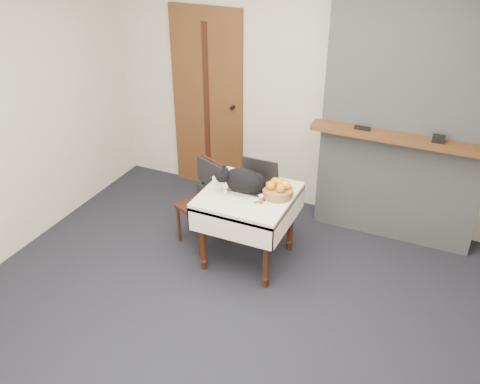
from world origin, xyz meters
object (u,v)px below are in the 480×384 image
object	(u,v)px
cream_jar	(216,181)
fruit_basket	(278,190)
laptop	(256,182)
chair	(208,191)
door	(208,102)
pill_bottle	(261,199)
side_table	(248,204)
cat	(244,181)

from	to	relation	value
cream_jar	fruit_basket	bearing A→B (deg)	3.14
laptop	chair	size ratio (longest dim) A/B	0.41
door	pill_bottle	size ratio (longest dim) A/B	24.44
side_table	fruit_basket	bearing A→B (deg)	13.85
fruit_basket	cream_jar	bearing A→B (deg)	-176.86
side_table	pill_bottle	xyz separation A→B (m)	(0.17, -0.12, 0.16)
cat	chair	bearing A→B (deg)	137.20
door	cat	world-z (taller)	door
door	laptop	size ratio (longest dim) A/B	5.83
side_table	fruit_basket	distance (m)	0.31
door	cat	xyz separation A→B (m)	(0.95, -1.16, -0.19)
cream_jar	pill_bottle	size ratio (longest dim) A/B	0.84
pill_bottle	cat	bearing A→B (deg)	151.61
door	cream_jar	bearing A→B (deg)	-59.74
pill_bottle	chair	distance (m)	0.73
chair	pill_bottle	bearing A→B (deg)	-0.02
side_table	fruit_basket	xyz separation A→B (m)	(0.25, 0.06, 0.17)
cat	chair	size ratio (longest dim) A/B	0.65
side_table	cream_jar	distance (m)	0.36
cream_jar	fruit_basket	world-z (taller)	fruit_basket
pill_bottle	fruit_basket	world-z (taller)	fruit_basket
door	side_table	bearing A→B (deg)	-49.49
laptop	chair	distance (m)	0.56
door	cat	bearing A→B (deg)	-50.74
cream_jar	side_table	bearing A→B (deg)	-5.18
cream_jar	pill_bottle	distance (m)	0.52
pill_bottle	fruit_basket	size ratio (longest dim) A/B	0.31
pill_bottle	side_table	bearing A→B (deg)	145.49
cat	chair	xyz separation A→B (m)	(-0.44, 0.16, -0.28)
cat	fruit_basket	size ratio (longest dim) A/B	2.07
side_table	cream_jar	size ratio (longest dim) A/B	11.36
door	side_table	distance (m)	1.57
door	pill_bottle	world-z (taller)	door
side_table	chair	world-z (taller)	chair
cat	fruit_basket	distance (m)	0.30
side_table	laptop	world-z (taller)	laptop
chair	door	bearing A→B (deg)	139.32
cat	cream_jar	size ratio (longest dim) A/B	7.91
laptop	pill_bottle	world-z (taller)	laptop
chair	fruit_basket	bearing A→B (deg)	15.34
laptop	pill_bottle	bearing A→B (deg)	-58.48
cream_jar	chair	size ratio (longest dim) A/B	0.08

